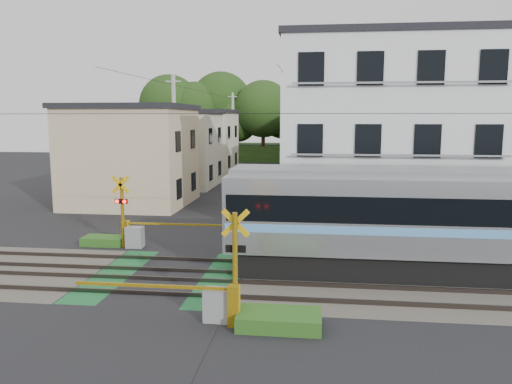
# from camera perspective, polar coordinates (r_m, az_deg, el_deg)

# --- Properties ---
(ground) EXTENTS (120.00, 120.00, 0.00)m
(ground) POSITION_cam_1_polar(r_m,az_deg,el_deg) (17.86, -10.12, -9.44)
(ground) COLOR black
(track_bed) EXTENTS (120.00, 120.00, 0.14)m
(track_bed) POSITION_cam_1_polar(r_m,az_deg,el_deg) (17.85, -10.12, -9.33)
(track_bed) COLOR #47423A
(track_bed) RESTS_ON ground
(crossing_signal_near) EXTENTS (4.74, 0.65, 3.09)m
(crossing_signal_near) POSITION_cam_1_polar(r_m,az_deg,el_deg) (13.67, -4.16, -11.83)
(crossing_signal_near) COLOR #E3AA0B
(crossing_signal_near) RESTS_ON ground
(crossing_signal_far) EXTENTS (4.74, 0.65, 3.09)m
(crossing_signal_far) POSITION_cam_1_polar(r_m,az_deg,el_deg) (21.84, -13.86, -4.33)
(crossing_signal_far) COLOR #E3AA0B
(crossing_signal_far) RESTS_ON ground
(apartment_block) EXTENTS (10.20, 8.36, 9.30)m
(apartment_block) POSITION_cam_1_polar(r_m,az_deg,el_deg) (25.96, 14.58, 6.42)
(apartment_block) COLOR white
(apartment_block) RESTS_ON ground
(houses_row) EXTENTS (22.07, 31.35, 6.80)m
(houses_row) POSITION_cam_1_polar(r_m,az_deg,el_deg) (42.49, 0.41, 5.46)
(houses_row) COLOR #CDB691
(houses_row) RESTS_ON ground
(tree_hill) EXTENTS (40.00, 13.04, 11.51)m
(tree_hill) POSITION_cam_1_polar(r_m,az_deg,el_deg) (64.13, 2.62, 8.74)
(tree_hill) COLOR #223D14
(tree_hill) RESTS_ON ground
(catenary) EXTENTS (60.00, 5.04, 7.00)m
(catenary) POSITION_cam_1_polar(r_m,az_deg,el_deg) (16.38, 10.08, 2.19)
(catenary) COLOR #2D2D33
(catenary) RESTS_ON ground
(utility_poles) EXTENTS (7.90, 42.00, 8.00)m
(utility_poles) POSITION_cam_1_polar(r_m,az_deg,el_deg) (39.74, -1.95, 6.46)
(utility_poles) COLOR #A5A5A0
(utility_poles) RESTS_ON ground
(pedestrian) EXTENTS (0.76, 0.64, 1.77)m
(pedestrian) POSITION_cam_1_polar(r_m,az_deg,el_deg) (48.59, 2.97, 3.03)
(pedestrian) COLOR black
(pedestrian) RESTS_ON ground
(weed_patches) EXTENTS (10.25, 8.80, 0.40)m
(weed_patches) POSITION_cam_1_polar(r_m,az_deg,el_deg) (17.30, -4.57, -9.28)
(weed_patches) COLOR #2D5E1E
(weed_patches) RESTS_ON ground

